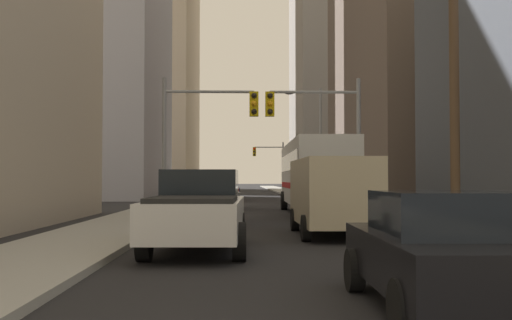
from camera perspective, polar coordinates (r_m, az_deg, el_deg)
sidewalk_left at (r=52.28m, az=-6.06°, el=-3.55°), size 2.97×160.00×0.15m
sidewalk_right at (r=52.46m, az=5.00°, el=-3.54°), size 2.97×160.00×0.15m
city_bus at (r=28.86m, az=5.57°, el=-1.29°), size 2.67×11.53×3.40m
pickup_truck_white at (r=14.18m, az=-5.49°, el=-4.80°), size 2.20×5.46×1.90m
cargo_van_beige at (r=17.95m, az=7.22°, el=-3.03°), size 2.16×5.23×2.26m
sedan_black at (r=8.05m, az=17.28°, el=-8.18°), size 1.95×4.24×1.52m
sedan_silver at (r=21.99m, az=-4.03°, el=-4.16°), size 1.95×4.24×1.52m
sedan_grey at (r=33.12m, az=-3.20°, el=-3.36°), size 1.96×4.27×1.52m
sedan_maroon at (r=45.54m, az=-2.75°, el=-2.94°), size 1.95×4.21×1.52m
sedan_navy at (r=50.77m, az=-2.61°, el=-2.82°), size 1.95×4.23×1.52m
traffic_signal_near_left at (r=25.76m, az=-4.80°, el=3.51°), size 4.10×0.44×6.00m
traffic_signal_near_right at (r=25.93m, az=5.88°, el=3.48°), size 4.09×0.44×6.00m
traffic_signal_far_right at (r=70.59m, az=1.33°, el=0.12°), size 3.66×0.44×6.00m
utility_pole_right at (r=18.73m, az=18.24°, el=7.84°), size 2.20×0.28×9.04m
street_lamp_right at (r=38.84m, az=5.59°, el=2.43°), size 2.38×0.32×7.50m
building_left_mid_office at (r=58.45m, az=-20.22°, el=12.33°), size 22.42×18.18×31.68m
building_left_far_tower at (r=96.60m, az=-10.47°, el=13.95°), size 15.05×26.46×55.68m
building_right_mid_block at (r=52.81m, az=20.01°, el=9.89°), size 20.42×24.37×24.55m
building_right_far_highrise at (r=99.44m, az=10.77°, el=13.00°), size 23.90×23.18×54.05m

